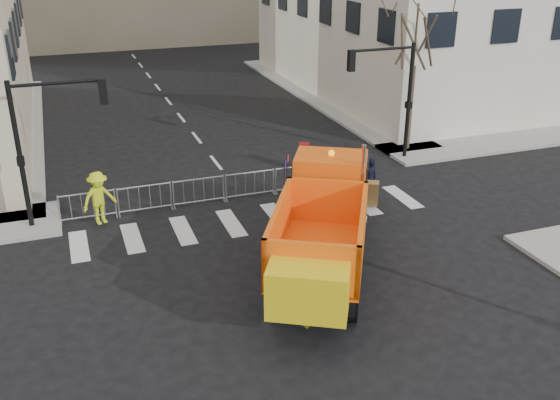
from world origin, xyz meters
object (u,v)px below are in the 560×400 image
object	(u,v)px
cop_a	(370,179)
cop_b	(307,178)
plow_truck	(324,224)
newspaper_box	(304,155)
cop_c	(322,187)
worker	(99,198)

from	to	relation	value
cop_a	cop_b	xyz separation A→B (m)	(-2.28, 0.96, -0.01)
plow_truck	cop_a	world-z (taller)	plow_truck
plow_truck	cop_b	bearing A→B (deg)	11.80
cop_b	newspaper_box	distance (m)	3.24
plow_truck	cop_b	xyz separation A→B (m)	(1.78, 5.67, -0.83)
plow_truck	newspaper_box	distance (m)	9.23
cop_c	newspaper_box	world-z (taller)	cop_c
cop_c	plow_truck	bearing A→B (deg)	1.40
cop_a	cop_c	world-z (taller)	cop_a
cop_c	newspaper_box	size ratio (longest dim) A/B	1.48
plow_truck	newspaper_box	size ratio (longest dim) A/B	9.02
plow_truck	cop_c	world-z (taller)	plow_truck
cop_a	cop_b	size ratio (longest dim) A/B	1.01
cop_a	newspaper_box	size ratio (longest dim) A/B	1.60
plow_truck	cop_b	distance (m)	6.00
cop_c	worker	bearing A→B (deg)	-72.69
cop_a	cop_c	xyz separation A→B (m)	(-2.03, 0.02, -0.07)
cop_b	cop_c	distance (m)	0.98
plow_truck	worker	bearing A→B (deg)	76.26
cop_c	newspaper_box	distance (m)	4.07
cop_b	cop_a	bearing A→B (deg)	-178.10
cop_c	newspaper_box	xyz separation A→B (m)	(0.85, 3.98, -0.11)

